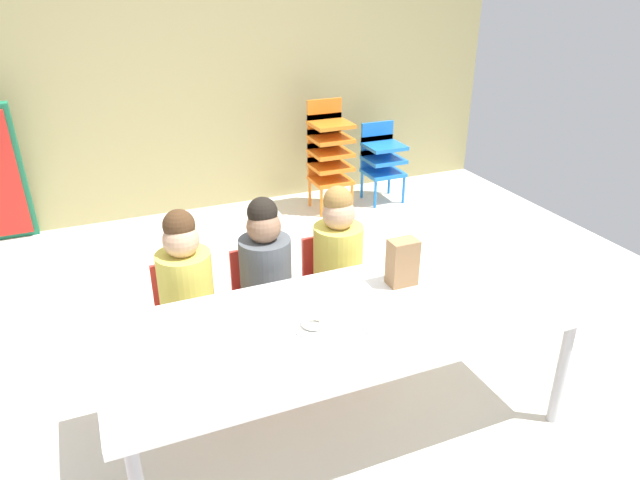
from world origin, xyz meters
name	(u,v)px	position (x,y,z in m)	size (l,w,h in m)	color
ground_plane	(290,352)	(0.00, -0.01, -0.01)	(5.49, 4.60, 0.02)	silver
back_wall	(184,44)	(0.00, 2.30, 1.36)	(5.49, 0.10, 2.72)	tan
craft_table	(345,326)	(0.02, -0.64, 0.55)	(1.99, 0.80, 0.59)	white
seated_child_near_camera	(185,282)	(-0.53, -0.02, 0.55)	(0.32, 0.31, 0.92)	red
seated_child_middle_seat	(265,267)	(-0.13, -0.02, 0.55)	(0.32, 0.31, 0.92)	red
seated_child_far_right	(337,253)	(0.27, -0.02, 0.55)	(0.32, 0.31, 0.92)	red
kid_chair_orange_stack	(329,150)	(1.04, 1.84, 0.52)	(0.32, 0.30, 0.92)	orange
kid_chair_blue_stack	(382,157)	(1.54, 1.84, 0.40)	(0.32, 0.30, 0.68)	blue
paper_bag_brown	(402,262)	(0.38, -0.49, 0.70)	(0.13, 0.09, 0.22)	#9E754C
paper_plate_near_edge	(314,326)	(-0.13, -0.66, 0.60)	(0.18, 0.18, 0.01)	white
paper_plate_center_table	(384,326)	(0.14, -0.77, 0.60)	(0.18, 0.18, 0.01)	white
donut_powdered_on_plate	(314,322)	(-0.13, -0.66, 0.62)	(0.11, 0.11, 0.03)	white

